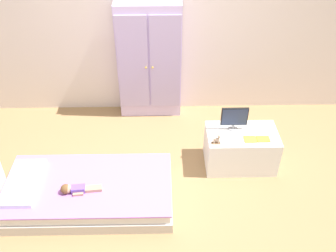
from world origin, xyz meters
TOP-DOWN VIEW (x-y plane):
  - ground_plane at (0.00, 0.00)m, footprint 10.00×10.00m
  - back_wall at (0.00, 1.57)m, footprint 6.40×0.05m
  - bed at (-0.61, -0.12)m, footprint 1.66×0.87m
  - pillow at (-1.24, -0.12)m, footprint 0.32×0.62m
  - doll at (-0.73, -0.23)m, footprint 0.39×0.14m
  - wardrobe at (-0.02, 1.42)m, footprint 0.78×0.24m
  - tv_stand at (1.00, 0.40)m, footprint 0.77×0.47m
  - tv_monitor at (0.90, 0.48)m, footprint 0.29×0.10m
  - rocking_horse_toy at (0.70, 0.24)m, footprint 0.09×0.04m
  - book_yellow at (1.05, 0.29)m, footprint 0.13×0.11m
  - book_orange at (1.19, 0.29)m, footprint 0.14×0.10m

SIDE VIEW (x-z plane):
  - ground_plane at x=0.00m, z-range -0.02..0.00m
  - bed at x=-0.61m, z-range 0.00..0.24m
  - tv_stand at x=1.00m, z-range 0.00..0.43m
  - pillow at x=-1.24m, z-range 0.24..0.29m
  - doll at x=-0.73m, z-range 0.23..0.32m
  - book_orange at x=1.19m, z-range 0.43..0.44m
  - book_yellow at x=1.05m, z-range 0.43..0.44m
  - rocking_horse_toy at x=0.70m, z-range 0.43..0.54m
  - tv_monitor at x=0.90m, z-range 0.45..0.73m
  - wardrobe at x=-0.02m, z-range 0.00..1.49m
  - back_wall at x=0.00m, z-range 0.00..2.70m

